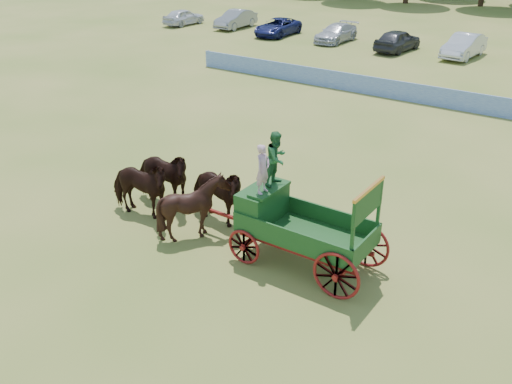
% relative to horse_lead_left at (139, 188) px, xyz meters
% --- Properties ---
extents(ground, '(160.00, 160.00, 0.00)m').
position_rel_horse_lead_left_xyz_m(ground, '(2.23, -0.05, -1.04)').
color(ground, '#A18D49').
rests_on(ground, ground).
extents(horse_lead_left, '(2.64, 1.56, 2.09)m').
position_rel_horse_lead_left_xyz_m(horse_lead_left, '(0.00, 0.00, 0.00)').
color(horse_lead_left, black).
rests_on(horse_lead_left, ground).
extents(horse_lead_right, '(2.57, 1.36, 2.09)m').
position_rel_horse_lead_left_xyz_m(horse_lead_right, '(0.00, 1.10, 0.00)').
color(horse_lead_right, black).
rests_on(horse_lead_right, ground).
extents(horse_wheel_left, '(2.21, 2.05, 2.09)m').
position_rel_horse_lead_left_xyz_m(horse_wheel_left, '(2.40, 0.00, 0.00)').
color(horse_wheel_left, black).
rests_on(horse_wheel_left, ground).
extents(horse_wheel_right, '(2.53, 1.27, 2.09)m').
position_rel_horse_lead_left_xyz_m(horse_wheel_right, '(2.40, 1.10, 0.00)').
color(horse_wheel_right, black).
rests_on(horse_wheel_right, ground).
extents(farm_dray, '(6.00, 2.00, 3.76)m').
position_rel_horse_lead_left_xyz_m(farm_dray, '(5.36, 0.59, 0.60)').
color(farm_dray, maroon).
rests_on(farm_dray, ground).
extents(sponsor_banner, '(26.00, 0.08, 1.05)m').
position_rel_horse_lead_left_xyz_m(sponsor_banner, '(1.23, 17.95, -0.52)').
color(sponsor_banner, '#1F4FAC').
rests_on(sponsor_banner, ground).
extents(parked_cars, '(43.01, 6.39, 1.63)m').
position_rel_horse_lead_left_xyz_m(parked_cars, '(-3.07, 30.05, -0.30)').
color(parked_cars, silver).
rests_on(parked_cars, ground).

